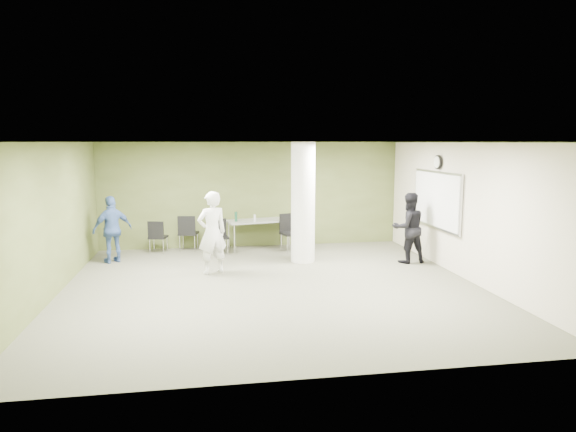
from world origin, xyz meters
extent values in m
plane|color=#575744|center=(0.00, 0.00, 0.00)|extent=(8.00, 8.00, 0.00)
plane|color=white|center=(0.00, 0.00, 2.80)|extent=(8.00, 8.00, 0.00)
cube|color=#4B5427|center=(0.00, 4.00, 1.40)|extent=(8.00, 2.80, 0.02)
cube|color=#4B5427|center=(-4.00, 0.00, 1.40)|extent=(0.02, 8.00, 2.80)
cube|color=beige|center=(4.00, 0.00, 1.40)|extent=(0.02, 8.00, 2.80)
cylinder|color=silver|center=(1.00, 2.00, 1.40)|extent=(0.56, 0.56, 2.80)
cube|color=silver|center=(3.93, 1.20, 1.50)|extent=(0.04, 2.30, 1.30)
cube|color=white|center=(3.91, 1.20, 1.50)|extent=(0.02, 2.20, 1.20)
cylinder|color=black|center=(3.93, 1.20, 2.35)|extent=(0.05, 0.32, 0.32)
cylinder|color=white|center=(3.90, 1.20, 2.35)|extent=(0.02, 0.26, 0.26)
cube|color=gray|center=(0.12, 3.52, 0.76)|extent=(1.75, 1.04, 0.04)
cylinder|color=silver|center=(-0.55, 3.09, 0.37)|extent=(0.04, 0.04, 0.74)
cylinder|color=silver|center=(0.90, 3.39, 0.37)|extent=(0.04, 0.04, 0.74)
cylinder|color=silver|center=(-0.66, 3.66, 0.37)|extent=(0.04, 0.04, 0.74)
cylinder|color=silver|center=(0.78, 3.95, 0.37)|extent=(0.04, 0.04, 0.74)
cylinder|color=#164229|center=(-0.48, 3.37, 0.90)|extent=(0.07, 0.07, 0.25)
cylinder|color=#B2B2B7|center=(-0.01, 3.28, 0.87)|extent=(0.06, 0.06, 0.18)
cylinder|color=#4C4C4C|center=(-1.21, 3.50, 0.14)|extent=(0.24, 0.24, 0.27)
cube|color=black|center=(-2.45, 3.49, 0.41)|extent=(0.49, 0.49, 0.05)
cube|color=black|center=(-2.49, 3.30, 0.63)|extent=(0.40, 0.12, 0.41)
cylinder|color=silver|center=(-2.24, 3.62, 0.19)|extent=(0.02, 0.02, 0.39)
cylinder|color=silver|center=(-2.58, 3.69, 0.19)|extent=(0.02, 0.02, 0.39)
cylinder|color=silver|center=(-2.31, 3.29, 0.19)|extent=(0.02, 0.02, 0.39)
cylinder|color=silver|center=(-2.65, 3.36, 0.19)|extent=(0.02, 0.02, 0.39)
cube|color=black|center=(-1.70, 3.65, 0.46)|extent=(0.54, 0.54, 0.05)
cube|color=black|center=(-1.73, 3.44, 0.71)|extent=(0.45, 0.12, 0.46)
cylinder|color=silver|center=(-1.47, 3.80, 0.22)|extent=(0.02, 0.02, 0.44)
cylinder|color=silver|center=(-1.85, 3.87, 0.22)|extent=(0.02, 0.02, 0.44)
cylinder|color=silver|center=(-1.54, 3.43, 0.22)|extent=(0.02, 0.02, 0.44)
cylinder|color=silver|center=(-1.92, 3.50, 0.22)|extent=(0.02, 0.02, 0.44)
cube|color=black|center=(-0.92, 3.11, 0.42)|extent=(0.48, 0.48, 0.05)
cube|color=black|center=(-0.94, 3.30, 0.66)|extent=(0.42, 0.08, 0.42)
cylinder|color=silver|center=(-1.08, 2.91, 0.20)|extent=(0.02, 0.02, 0.41)
cylinder|color=silver|center=(-0.72, 2.95, 0.20)|extent=(0.02, 0.02, 0.41)
cylinder|color=silver|center=(-1.12, 3.26, 0.20)|extent=(0.02, 0.02, 0.41)
cylinder|color=silver|center=(-0.76, 3.30, 0.20)|extent=(0.02, 0.02, 0.41)
cube|color=black|center=(0.91, 3.09, 0.47)|extent=(0.59, 0.59, 0.05)
cube|color=black|center=(0.85, 3.30, 0.73)|extent=(0.45, 0.16, 0.47)
cylinder|color=silver|center=(0.77, 2.85, 0.22)|extent=(0.02, 0.02, 0.45)
cylinder|color=silver|center=(1.16, 2.95, 0.22)|extent=(0.02, 0.02, 0.45)
cylinder|color=silver|center=(0.67, 3.23, 0.22)|extent=(0.02, 0.02, 0.45)
cylinder|color=silver|center=(1.05, 3.34, 0.22)|extent=(0.02, 0.02, 0.45)
imported|color=silver|center=(-1.13, 1.21, 0.89)|extent=(0.76, 0.63, 1.77)
imported|color=black|center=(3.40, 1.48, 0.82)|extent=(0.85, 0.69, 1.64)
imported|color=#38548D|center=(-3.40, 2.60, 0.78)|extent=(0.99, 0.79, 1.57)
camera|label=1|loc=(-1.27, -9.66, 2.80)|focal=32.00mm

